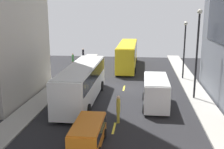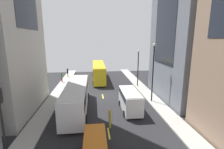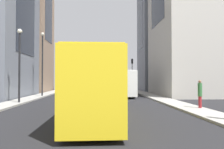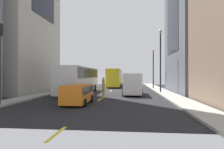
# 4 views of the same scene
# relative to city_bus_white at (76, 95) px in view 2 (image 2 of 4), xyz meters

# --- Properties ---
(ground_plane) EXTENTS (40.90, 40.90, 0.00)m
(ground_plane) POSITION_rel_city_bus_white_xyz_m (3.56, 4.69, -2.01)
(ground_plane) COLOR black
(sidewalk_west) EXTENTS (2.07, 44.00, 0.15)m
(sidewalk_west) POSITION_rel_city_bus_white_xyz_m (-3.86, 4.69, -1.93)
(sidewalk_west) COLOR #9E9B93
(sidewalk_west) RESTS_ON ground
(sidewalk_east) EXTENTS (2.07, 44.00, 0.15)m
(sidewalk_east) POSITION_rel_city_bus_white_xyz_m (10.97, 4.69, -1.93)
(sidewalk_east) COLOR #9E9B93
(sidewalk_east) RESTS_ON ground
(lane_stripe_1) EXTENTS (0.16, 2.00, 0.01)m
(lane_stripe_1) POSITION_rel_city_bus_white_xyz_m (3.56, -5.81, -2.00)
(lane_stripe_1) COLOR yellow
(lane_stripe_1) RESTS_ON ground
(lane_stripe_2) EXTENTS (0.16, 2.00, 0.01)m
(lane_stripe_2) POSITION_rel_city_bus_white_xyz_m (3.56, 4.69, -2.00)
(lane_stripe_2) COLOR yellow
(lane_stripe_2) RESTS_ON ground
(lane_stripe_3) EXTENTS (0.16, 2.00, 0.01)m
(lane_stripe_3) POSITION_rel_city_bus_white_xyz_m (3.56, 15.19, -2.00)
(lane_stripe_3) COLOR yellow
(lane_stripe_3) RESTS_ON ground
(lane_stripe_4) EXTENTS (0.16, 2.00, 0.01)m
(lane_stripe_4) POSITION_rel_city_bus_white_xyz_m (3.56, 25.69, -2.00)
(lane_stripe_4) COLOR yellow
(lane_stripe_4) RESTS_ON ground
(building_east_1) EXTENTS (9.50, 11.65, 24.04)m
(building_east_1) POSITION_rel_city_bus_white_xyz_m (16.91, 2.64, 10.01)
(building_east_1) COLOR slate
(building_east_1) RESTS_ON ground
(city_bus_white) EXTENTS (2.80, 11.79, 3.35)m
(city_bus_white) POSITION_rel_city_bus_white_xyz_m (0.00, 0.00, 0.00)
(city_bus_white) COLOR silver
(city_bus_white) RESTS_ON ground
(streetcar_yellow) EXTENTS (2.70, 12.75, 3.59)m
(streetcar_yellow) POSITION_rel_city_bus_white_xyz_m (3.28, 15.90, 0.12)
(streetcar_yellow) COLOR yellow
(streetcar_yellow) RESTS_ON ground
(delivery_van_white) EXTENTS (2.25, 5.45, 2.58)m
(delivery_van_white) POSITION_rel_city_bus_white_xyz_m (6.71, -0.81, -0.50)
(delivery_van_white) COLOR white
(delivery_van_white) RESTS_ON ground
(car_orange_0) EXTENTS (1.93, 4.06, 1.58)m
(car_orange_0) POSITION_rel_city_bus_white_xyz_m (2.23, -8.64, -1.08)
(car_orange_0) COLOR orange
(car_orange_0) RESTS_ON ground
(pedestrian_crossing_mid) EXTENTS (0.29, 0.29, 2.15)m
(pedestrian_crossing_mid) POSITION_rel_city_bus_white_xyz_m (3.77, -4.81, -0.83)
(pedestrian_crossing_mid) COLOR gold
(pedestrian_crossing_mid) RESTS_ON ground
(pedestrian_waiting_curb) EXTENTS (0.31, 0.31, 2.07)m
(pedestrian_waiting_curb) POSITION_rel_city_bus_white_xyz_m (-4.46, 14.15, -0.75)
(pedestrian_waiting_curb) COLOR maroon
(pedestrian_waiting_curb) RESTS_ON ground
(pedestrian_walking_far) EXTENTS (0.32, 0.32, 2.16)m
(pedestrian_walking_far) POSITION_rel_city_bus_white_xyz_m (-3.94, 18.75, -0.70)
(pedestrian_walking_far) COLOR gold
(pedestrian_walking_far) RESTS_ON ground
(traffic_light_near_corner) EXTENTS (0.32, 0.44, 6.05)m
(traffic_light_near_corner) POSITION_rel_city_bus_white_xyz_m (-3.22, -10.50, 2.33)
(traffic_light_near_corner) COLOR black
(traffic_light_near_corner) RESTS_ON ground
(streetlamp_near) EXTENTS (0.44, 0.44, 6.82)m
(streetlamp_near) POSITION_rel_city_bus_white_xyz_m (10.44, 9.46, 2.34)
(streetlamp_near) COLOR black
(streetlamp_near) RESTS_ON ground
(streetlamp_far) EXTENTS (0.44, 0.44, 8.23)m
(streetlamp_far) POSITION_rel_city_bus_white_xyz_m (10.44, 1.64, 3.09)
(streetlamp_far) COLOR black
(streetlamp_far) RESTS_ON ground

